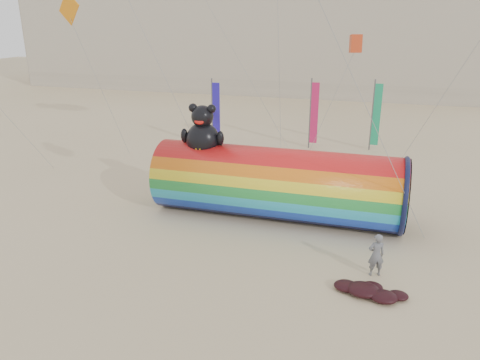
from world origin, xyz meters
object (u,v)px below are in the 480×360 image
(kite_handler, at_px, (376,255))
(fabric_bundle, at_px, (369,291))
(windsock_assembly, at_px, (277,182))
(hotel_building, at_px, (246,9))

(kite_handler, xyz_separation_m, fabric_bundle, (-0.16, -1.48, -0.70))
(windsock_assembly, relative_size, kite_handler, 6.88)
(windsock_assembly, distance_m, kite_handler, 6.61)
(hotel_building, distance_m, windsock_assembly, 45.63)
(fabric_bundle, bearing_deg, windsock_assembly, 128.88)
(kite_handler, bearing_deg, fabric_bundle, 63.54)
(hotel_building, height_order, windsock_assembly, hotel_building)
(hotel_building, distance_m, kite_handler, 51.47)
(hotel_building, height_order, kite_handler, hotel_building)
(hotel_building, bearing_deg, windsock_assembly, -72.05)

